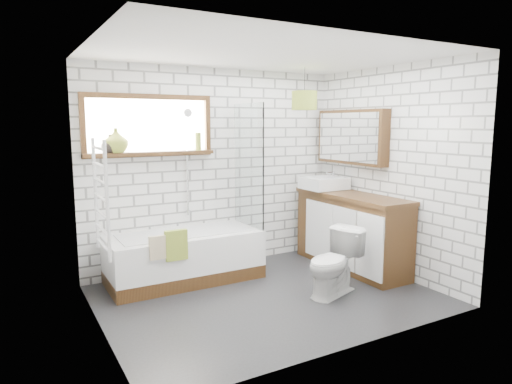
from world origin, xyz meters
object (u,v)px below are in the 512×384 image
bathtub (185,257)px  pendant (304,101)px  toilet (334,263)px  basin (324,183)px  vanity (351,231)px

bathtub → pendant: (1.49, -0.27, 1.82)m
pendant → toilet: bearing=-105.0°
basin → bathtub: bearing=177.7°
bathtub → vanity: (2.02, -0.58, 0.20)m
basin → toilet: (-0.73, -1.13, -0.68)m
toilet → pendant: size_ratio=2.29×
toilet → basin: bearing=128.5°
bathtub → toilet: toilet is taller
toilet → pendant: (0.25, 0.95, 1.75)m
bathtub → vanity: vanity is taller
vanity → basin: 0.75m
toilet → bathtub: bearing=-153.3°
bathtub → basin: (1.96, -0.08, 0.75)m
vanity → toilet: (-0.79, -0.63, -0.13)m
vanity → pendant: pendant is taller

